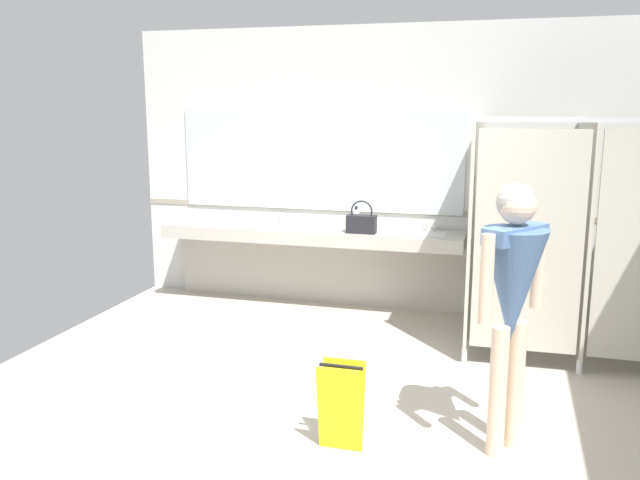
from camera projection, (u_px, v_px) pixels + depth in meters
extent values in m
cube|color=#B2A899|center=(339.00, 435.00, 4.59)|extent=(6.13, 6.48, 0.10)
cube|color=silver|center=(410.00, 170.00, 7.12)|extent=(6.13, 0.12, 2.99)
cube|color=#9E937F|center=(408.00, 212.00, 7.14)|extent=(6.13, 0.01, 0.06)
cube|color=#B2ADA3|center=(311.00, 234.00, 7.16)|extent=(3.24, 0.58, 0.14)
cube|color=#B2ADA3|center=(317.00, 269.00, 7.49)|extent=(3.24, 0.08, 0.74)
cube|color=beige|center=(205.00, 227.00, 7.46)|extent=(0.42, 0.32, 0.11)
cylinder|color=silver|center=(214.00, 215.00, 7.66)|extent=(0.04, 0.04, 0.11)
cylinder|color=silver|center=(211.00, 212.00, 7.60)|extent=(0.03, 0.11, 0.03)
sphere|color=silver|center=(220.00, 217.00, 7.65)|extent=(0.04, 0.04, 0.04)
cube|color=beige|center=(274.00, 231.00, 7.24)|extent=(0.42, 0.32, 0.11)
cylinder|color=silver|center=(281.00, 218.00, 7.44)|extent=(0.04, 0.04, 0.11)
cylinder|color=silver|center=(279.00, 215.00, 7.38)|extent=(0.03, 0.11, 0.03)
sphere|color=silver|center=(287.00, 220.00, 7.44)|extent=(0.04, 0.04, 0.04)
cube|color=beige|center=(347.00, 235.00, 7.02)|extent=(0.42, 0.32, 0.11)
cylinder|color=silver|center=(352.00, 221.00, 7.22)|extent=(0.04, 0.04, 0.11)
cylinder|color=silver|center=(351.00, 218.00, 7.16)|extent=(0.03, 0.11, 0.03)
sphere|color=silver|center=(359.00, 224.00, 7.22)|extent=(0.04, 0.04, 0.04)
cube|color=beige|center=(425.00, 239.00, 6.81)|extent=(0.42, 0.32, 0.11)
cylinder|color=silver|center=(428.00, 225.00, 7.01)|extent=(0.04, 0.04, 0.11)
cylinder|color=silver|center=(427.00, 222.00, 6.94)|extent=(0.03, 0.11, 0.03)
sphere|color=silver|center=(434.00, 227.00, 7.00)|extent=(0.04, 0.04, 0.04)
cube|color=silver|center=(318.00, 160.00, 7.30)|extent=(3.14, 0.02, 1.09)
cube|color=#B2AD9E|center=(474.00, 225.00, 6.21)|extent=(0.03, 1.52, 1.92)
cylinder|color=silver|center=(464.00, 355.00, 5.75)|extent=(0.05, 0.05, 0.12)
cube|color=#B2AD9E|center=(581.00, 230.00, 5.96)|extent=(0.03, 1.52, 1.92)
cylinder|color=silver|center=(579.00, 367.00, 5.51)|extent=(0.05, 0.05, 0.12)
cube|color=#B2AD9E|center=(528.00, 243.00, 5.40)|extent=(0.85, 0.04, 1.82)
cube|color=#B7BABF|center=(600.00, 120.00, 5.08)|extent=(1.92, 0.04, 0.04)
cylinder|color=beige|center=(515.00, 385.00, 4.27)|extent=(0.11, 0.11, 0.84)
cylinder|color=beige|center=(498.00, 392.00, 4.16)|extent=(0.11, 0.11, 0.84)
cone|color=#4C6B99|center=(512.00, 287.00, 4.08)|extent=(0.56, 0.56, 0.72)
cube|color=#4C6B99|center=(516.00, 234.00, 4.02)|extent=(0.40, 0.46, 0.10)
cylinder|color=beige|center=(538.00, 266.00, 4.22)|extent=(0.08, 0.08, 0.54)
cylinder|color=beige|center=(486.00, 279.00, 3.91)|extent=(0.08, 0.08, 0.54)
sphere|color=beige|center=(517.00, 205.00, 3.98)|extent=(0.23, 0.23, 0.23)
sphere|color=#A59E93|center=(516.00, 203.00, 3.99)|extent=(0.23, 0.23, 0.23)
cube|color=black|center=(361.00, 224.00, 6.84)|extent=(0.30, 0.14, 0.18)
torus|color=black|center=(362.00, 211.00, 6.81)|extent=(0.23, 0.02, 0.23)
cylinder|color=white|center=(356.00, 218.00, 7.18)|extent=(0.07, 0.07, 0.19)
cylinder|color=black|center=(356.00, 208.00, 7.15)|extent=(0.03, 0.03, 0.04)
cylinder|color=beige|center=(363.00, 228.00, 6.88)|extent=(0.07, 0.07, 0.09)
cube|color=yellow|center=(339.00, 410.00, 4.21)|extent=(0.28, 0.10, 0.57)
cube|color=yellow|center=(343.00, 403.00, 4.30)|extent=(0.28, 0.10, 0.57)
cylinder|color=black|center=(341.00, 366.00, 4.20)|extent=(0.28, 0.02, 0.02)
cylinder|color=#B7BABF|center=(423.00, 453.00, 4.25)|extent=(0.14, 0.14, 0.01)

